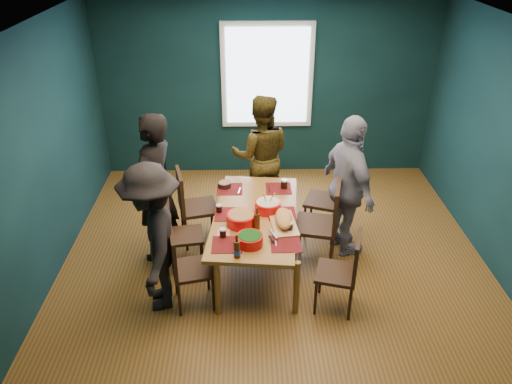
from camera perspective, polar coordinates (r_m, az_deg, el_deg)
room at (r=5.50m, az=2.23°, el=5.01°), size 5.01×5.01×2.71m
dining_table at (r=5.61m, az=-0.09°, el=-3.11°), size 1.08×1.89×0.69m
chair_left_far at (r=6.10m, az=-7.53°, el=-1.10°), size 0.53×0.53×0.98m
chair_left_mid at (r=5.72m, az=-8.88°, el=-4.32°), size 0.44×0.44×0.86m
chair_left_near at (r=5.15m, az=-8.23°, el=-8.08°), size 0.48×0.48×0.90m
chair_right_far at (r=6.27m, az=8.61°, el=-0.34°), size 0.56×0.56×0.97m
chair_right_mid at (r=5.70m, az=7.93°, el=-3.04°), size 0.56×0.56×1.04m
chair_right_near at (r=5.13m, az=10.18°, el=-8.49°), size 0.50×0.50×0.89m
person_far_left at (r=5.77m, az=-11.46°, el=0.37°), size 0.66×0.77×1.80m
person_back at (r=6.61m, az=0.56°, el=4.16°), size 0.81×0.64×1.66m
person_right at (r=5.84m, az=10.50°, el=0.51°), size 0.72×1.09×1.73m
person_near_left at (r=5.06m, az=-11.64°, el=-5.26°), size 0.73×1.11×1.61m
bowl_salad at (r=5.36m, az=-1.72°, el=-3.08°), size 0.32×0.32×0.13m
bowl_dumpling at (r=5.61m, az=1.34°, el=-1.58°), size 0.29×0.29×0.27m
bowl_herbs at (r=5.05m, az=-0.70°, el=-5.45°), size 0.27×0.27×0.12m
cutting_board at (r=5.37m, az=3.18°, el=-3.17°), size 0.34×0.64×0.14m
small_bowl at (r=6.12m, az=-3.64°, el=0.87°), size 0.16×0.16×0.07m
beer_bottle_a at (r=4.86m, az=-2.18°, el=-6.55°), size 0.07×0.07×0.26m
beer_bottle_b at (r=5.28m, az=0.10°, el=-3.28°), size 0.07×0.07×0.26m
cola_glass_a at (r=5.18m, az=-3.81°, el=-4.64°), size 0.07×0.07×0.10m
cola_glass_b at (r=5.28m, az=3.88°, el=-3.92°), size 0.07×0.07×0.10m
cola_glass_c at (r=6.08m, az=3.24°, el=0.97°), size 0.08×0.08×0.12m
cola_glass_d at (r=5.60m, az=-4.25°, el=-1.86°), size 0.07×0.07×0.10m
napkin_a at (r=5.63m, az=3.59°, el=-2.26°), size 0.22×0.22×0.00m
napkin_b at (r=5.27m, az=-3.76°, el=-4.67°), size 0.14×0.14×0.00m
napkin_c at (r=5.04m, az=3.82°, el=-6.42°), size 0.17×0.17×0.00m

